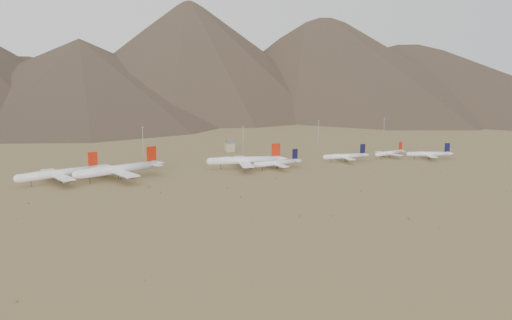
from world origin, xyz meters
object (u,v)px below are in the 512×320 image
object	(u,v)px
widebody_west	(59,173)
narrowbody_a	(278,163)
widebody_centre	(118,169)
narrowbody_b	(346,156)
control_tower	(230,146)
widebody_east	(245,160)

from	to	relation	value
widebody_west	narrowbody_a	distance (m)	162.68
widebody_west	narrowbody_a	size ratio (longest dim) A/B	1.38
widebody_centre	narrowbody_b	bearing A→B (deg)	-18.62
widebody_centre	narrowbody_b	world-z (taller)	widebody_centre
narrowbody_b	control_tower	bearing A→B (deg)	136.86
widebody_west	narrowbody_b	world-z (taller)	widebody_west
narrowbody_b	narrowbody_a	bearing A→B (deg)	-168.05
narrowbody_a	control_tower	distance (m)	94.64
widebody_west	control_tower	size ratio (longest dim) A/B	5.15
widebody_centre	narrowbody_a	bearing A→B (deg)	-22.07
widebody_east	narrowbody_b	world-z (taller)	widebody_east
widebody_west	widebody_east	xyz separation A→B (m)	(138.29, 3.85, 0.19)
narrowbody_b	widebody_west	bearing A→B (deg)	-175.29
narrowbody_a	control_tower	world-z (taller)	narrowbody_a
narrowbody_a	widebody_east	bearing A→B (deg)	150.68
widebody_centre	narrowbody_a	distance (m)	122.94
widebody_east	narrowbody_a	size ratio (longest dim) A/B	1.47
widebody_west	widebody_centre	world-z (taller)	widebody_centre
widebody_east	narrowbody_a	xyz separation A→B (m)	(24.27, -9.64, -1.98)
widebody_west	widebody_centre	bearing A→B (deg)	-23.10
narrowbody_a	narrowbody_b	size ratio (longest dim) A/B	1.02
control_tower	widebody_west	bearing A→B (deg)	-149.75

